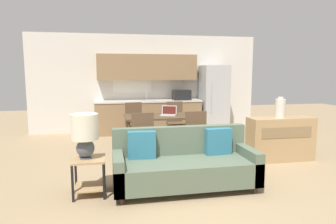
% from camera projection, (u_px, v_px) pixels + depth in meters
% --- Properties ---
extents(ground_plane, '(20.00, 20.00, 0.00)m').
position_uv_depth(ground_plane, '(189.00, 194.00, 4.16)').
color(ground_plane, '#9E8460').
extents(wall_back, '(6.40, 0.07, 2.70)m').
position_uv_depth(wall_back, '(147.00, 83.00, 8.47)').
color(wall_back, silver).
rests_on(wall_back, ground_plane).
extents(kitchen_counter, '(2.90, 0.65, 2.15)m').
position_uv_depth(kitchen_counter, '(149.00, 102.00, 8.26)').
color(kitchen_counter, '#8E704C').
rests_on(kitchen_counter, ground_plane).
extents(refrigerator, '(0.71, 0.78, 1.85)m').
position_uv_depth(refrigerator, '(214.00, 99.00, 8.47)').
color(refrigerator, '#B7BABC').
rests_on(refrigerator, ground_plane).
extents(dining_table, '(1.54, 0.84, 0.76)m').
position_uv_depth(dining_table, '(161.00, 119.00, 6.36)').
color(dining_table, brown).
rests_on(dining_table, ground_plane).
extents(couch, '(2.04, 0.80, 0.87)m').
position_uv_depth(couch, '(184.00, 165.00, 4.35)').
color(couch, '#3D2D1E').
rests_on(couch, ground_plane).
extents(side_table, '(0.44, 0.44, 0.52)m').
position_uv_depth(side_table, '(89.00, 170.00, 4.09)').
color(side_table, tan).
rests_on(side_table, ground_plane).
extents(table_lamp, '(0.36, 0.36, 0.61)m').
position_uv_depth(table_lamp, '(85.00, 132.00, 4.01)').
color(table_lamp, '#4C515B').
rests_on(table_lamp, side_table).
extents(credenza, '(1.25, 0.41, 0.83)m').
position_uv_depth(credenza, '(280.00, 139.00, 5.70)').
color(credenza, tan).
rests_on(credenza, ground_plane).
extents(vase, '(0.19, 0.19, 0.39)m').
position_uv_depth(vase, '(280.00, 108.00, 5.57)').
color(vase, beige).
rests_on(vase, credenza).
extents(dining_chair_near_right, '(0.44, 0.44, 0.96)m').
position_uv_depth(dining_chair_near_right, '(194.00, 133.00, 5.68)').
color(dining_chair_near_right, brown).
rests_on(dining_chair_near_right, ground_plane).
extents(dining_chair_near_left, '(0.44, 0.44, 0.96)m').
position_uv_depth(dining_chair_near_left, '(142.00, 135.00, 5.50)').
color(dining_chair_near_left, brown).
rests_on(dining_chair_near_left, ground_plane).
extents(dining_chair_far_left, '(0.47, 0.47, 0.96)m').
position_uv_depth(dining_chair_far_left, '(135.00, 121.00, 7.04)').
color(dining_chair_far_left, brown).
rests_on(dining_chair_far_left, ground_plane).
extents(dining_chair_far_right, '(0.43, 0.43, 0.96)m').
position_uv_depth(dining_chair_far_right, '(176.00, 120.00, 7.24)').
color(dining_chair_far_right, brown).
rests_on(dining_chair_far_right, ground_plane).
extents(laptop, '(0.39, 0.35, 0.20)m').
position_uv_depth(laptop, '(169.00, 113.00, 6.41)').
color(laptop, '#B7BABC').
rests_on(laptop, dining_table).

